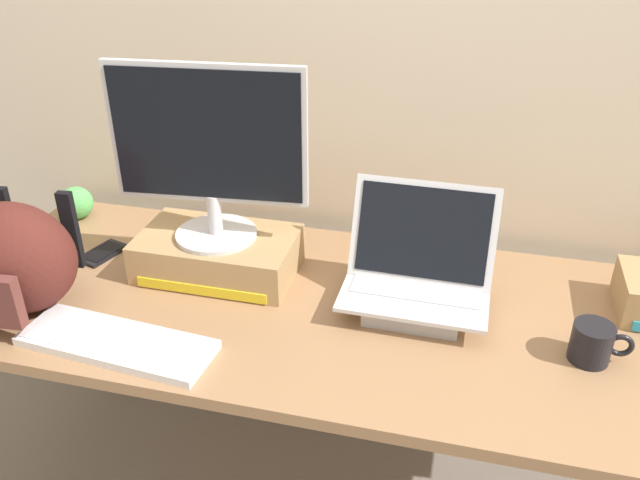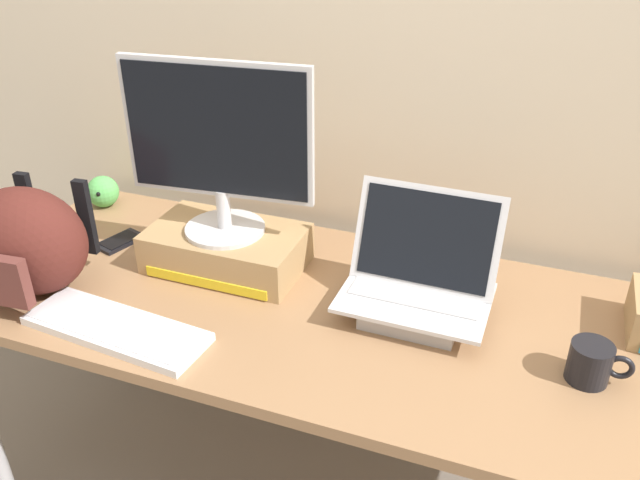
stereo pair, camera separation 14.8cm
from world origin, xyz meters
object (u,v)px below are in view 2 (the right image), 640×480
(external_keyboard, at_px, (116,328))
(messenger_backpack, at_px, (26,242))
(cell_phone, at_px, (120,241))
(toner_box_yellow, at_px, (227,248))
(coffee_mug, at_px, (591,363))
(open_laptop, at_px, (417,292))
(desktop_monitor, at_px, (218,146))
(plush_toy, at_px, (103,191))

(external_keyboard, distance_m, messenger_backpack, 0.33)
(external_keyboard, relative_size, cell_phone, 3.10)
(toner_box_yellow, bearing_deg, coffee_mug, -8.85)
(external_keyboard, relative_size, coffee_mug, 3.50)
(external_keyboard, xyz_separation_m, coffee_mug, (1.01, 0.21, 0.03))
(open_laptop, bearing_deg, desktop_monitor, 177.13)
(messenger_backpack, bearing_deg, cell_phone, 73.68)
(toner_box_yellow, distance_m, external_keyboard, 0.37)
(desktop_monitor, bearing_deg, cell_phone, 173.99)
(desktop_monitor, relative_size, external_keyboard, 1.06)
(plush_toy, bearing_deg, external_keyboard, -51.40)
(desktop_monitor, distance_m, cell_phone, 0.48)
(desktop_monitor, distance_m, plush_toy, 0.63)
(messenger_backpack, bearing_deg, external_keyboard, -20.16)
(desktop_monitor, bearing_deg, messenger_backpack, -151.52)
(desktop_monitor, relative_size, plush_toy, 4.85)
(toner_box_yellow, relative_size, cell_phone, 2.76)
(toner_box_yellow, distance_m, messenger_backpack, 0.49)
(messenger_backpack, relative_size, cell_phone, 2.23)
(messenger_backpack, distance_m, cell_phone, 0.31)
(toner_box_yellow, height_order, coffee_mug, toner_box_yellow)
(external_keyboard, height_order, messenger_backpack, messenger_backpack)
(cell_phone, height_order, plush_toy, plush_toy)
(open_laptop, height_order, messenger_backpack, open_laptop)
(open_laptop, relative_size, messenger_backpack, 1.07)
(desktop_monitor, distance_m, external_keyboard, 0.49)
(desktop_monitor, xyz_separation_m, external_keyboard, (-0.10, -0.35, -0.33))
(desktop_monitor, relative_size, messenger_backpack, 1.47)
(desktop_monitor, xyz_separation_m, plush_toy, (-0.53, 0.19, -0.29))
(external_keyboard, relative_size, plush_toy, 4.59)
(open_laptop, distance_m, messenger_backpack, 0.95)
(plush_toy, bearing_deg, desktop_monitor, -19.39)
(toner_box_yellow, xyz_separation_m, plush_toy, (-0.53, 0.19, -0.00))
(coffee_mug, distance_m, cell_phone, 1.26)
(toner_box_yellow, height_order, plush_toy, toner_box_yellow)
(toner_box_yellow, distance_m, open_laptop, 0.52)
(messenger_backpack, height_order, plush_toy, messenger_backpack)
(cell_phone, bearing_deg, messenger_backpack, -84.41)
(messenger_backpack, height_order, coffee_mug, messenger_backpack)
(open_laptop, xyz_separation_m, cell_phone, (-0.86, 0.04, -0.05))
(messenger_backpack, bearing_deg, coffee_mug, 0.65)
(coffee_mug, relative_size, plush_toy, 1.31)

